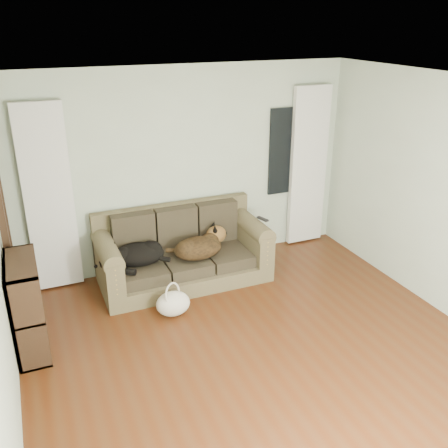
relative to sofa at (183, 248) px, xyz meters
name	(u,v)px	position (x,y,z in m)	size (l,w,h in m)	color
floor	(272,368)	(0.23, -1.98, -0.45)	(5.00, 5.00, 0.00)	#4B210D
ceiling	(285,91)	(0.23, -1.98, 2.15)	(5.00, 5.00, 0.00)	white
wall_back	(185,169)	(0.23, 0.52, 0.85)	(4.50, 0.04, 2.60)	beige
curtain_left	(49,200)	(-1.47, 0.44, 0.70)	(0.55, 0.08, 2.25)	white
curtain_right	(308,167)	(2.03, 0.44, 0.70)	(0.55, 0.08, 2.25)	white
window_pane	(286,151)	(1.68, 0.50, 0.95)	(0.50, 0.03, 1.20)	black
door_casing	(4,225)	(-1.97, 0.07, 0.60)	(0.07, 0.60, 2.10)	black
sofa	(183,248)	(0.00, 0.00, 0.00)	(2.08, 0.90, 0.85)	brown
dog_black_lab	(135,255)	(-0.61, -0.02, 0.03)	(0.63, 0.44, 0.27)	black
dog_shepherd	(200,246)	(0.18, -0.10, 0.04)	(0.65, 0.46, 0.29)	black
tv_remote	(263,219)	(1.03, -0.13, 0.28)	(0.05, 0.19, 0.02)	black
tote_bag	(173,302)	(-0.37, -0.71, -0.29)	(0.39, 0.30, 0.28)	silver
bookshelf	(27,305)	(-1.86, -0.75, 0.05)	(0.29, 0.78, 0.98)	black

